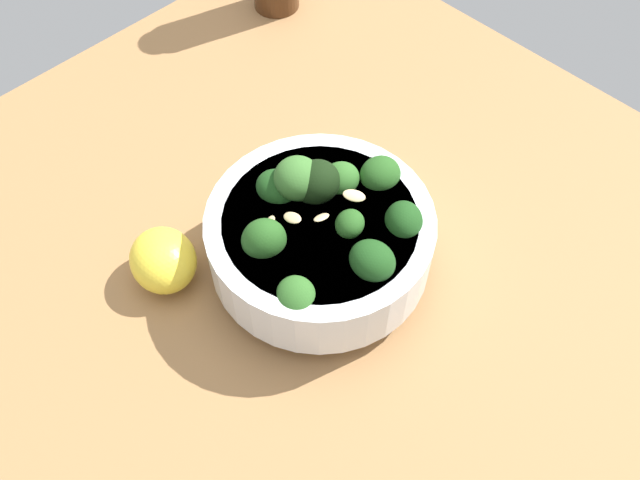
% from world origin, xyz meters
% --- Properties ---
extents(ground_plane, '(0.68, 0.68, 0.04)m').
position_xyz_m(ground_plane, '(0.00, 0.00, -0.02)').
color(ground_plane, '#996D42').
extents(bowl_of_broccoli, '(0.18, 0.18, 0.10)m').
position_xyz_m(bowl_of_broccoli, '(0.05, -0.02, 0.05)').
color(bowl_of_broccoli, white).
rests_on(bowl_of_broccoli, ground_plane).
extents(lemon_wedge, '(0.08, 0.07, 0.05)m').
position_xyz_m(lemon_wedge, '(-0.04, -0.12, 0.02)').
color(lemon_wedge, yellow).
rests_on(lemon_wedge, ground_plane).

